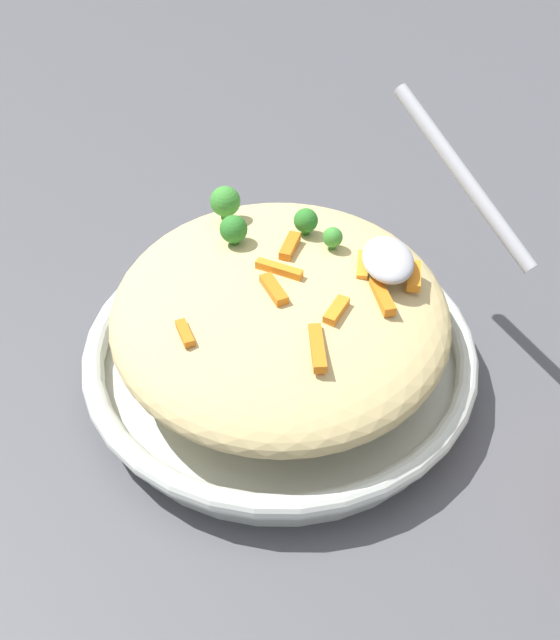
% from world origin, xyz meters
% --- Properties ---
extents(ground_plane, '(2.40, 2.40, 0.00)m').
position_xyz_m(ground_plane, '(0.00, 0.00, 0.00)').
color(ground_plane, '#4C4C51').
extents(serving_bowl, '(0.33, 0.33, 0.04)m').
position_xyz_m(serving_bowl, '(0.00, 0.00, 0.02)').
color(serving_bowl, silver).
rests_on(serving_bowl, ground_plane).
extents(pasta_mound, '(0.29, 0.27, 0.07)m').
position_xyz_m(pasta_mound, '(0.00, 0.00, 0.07)').
color(pasta_mound, '#D1BA7A').
rests_on(pasta_mound, serving_bowl).
extents(carrot_piece_0, '(0.04, 0.01, 0.01)m').
position_xyz_m(carrot_piece_0, '(0.07, 0.02, 0.11)').
color(carrot_piece_0, orange).
rests_on(carrot_piece_0, pasta_mound).
extents(carrot_piece_1, '(0.04, 0.01, 0.01)m').
position_xyz_m(carrot_piece_1, '(0.02, 0.08, 0.11)').
color(carrot_piece_1, orange).
rests_on(carrot_piece_1, pasta_mound).
extents(carrot_piece_2, '(0.03, 0.02, 0.01)m').
position_xyz_m(carrot_piece_2, '(0.04, 0.04, 0.11)').
color(carrot_piece_2, orange).
rests_on(carrot_piece_2, pasta_mound).
extents(carrot_piece_3, '(0.03, 0.02, 0.01)m').
position_xyz_m(carrot_piece_3, '(0.01, -0.01, 0.11)').
color(carrot_piece_3, orange).
rests_on(carrot_piece_3, pasta_mound).
extents(carrot_piece_4, '(0.03, 0.02, 0.01)m').
position_xyz_m(carrot_piece_4, '(-0.04, 0.01, 0.11)').
color(carrot_piece_4, orange).
rests_on(carrot_piece_4, pasta_mound).
extents(carrot_piece_5, '(0.03, 0.02, 0.01)m').
position_xyz_m(carrot_piece_5, '(0.00, 0.11, 0.10)').
color(carrot_piece_5, orange).
rests_on(carrot_piece_5, pasta_mound).
extents(carrot_piece_6, '(0.03, 0.01, 0.01)m').
position_xyz_m(carrot_piece_6, '(0.05, -0.07, 0.10)').
color(carrot_piece_6, orange).
rests_on(carrot_piece_6, pasta_mound).
extents(carrot_piece_7, '(0.03, 0.02, 0.01)m').
position_xyz_m(carrot_piece_7, '(-0.01, 0.07, 0.11)').
color(carrot_piece_7, orange).
rests_on(carrot_piece_7, pasta_mound).
extents(carrot_piece_8, '(0.03, 0.04, 0.01)m').
position_xyz_m(carrot_piece_8, '(-0.01, 0.00, 0.11)').
color(carrot_piece_8, orange).
rests_on(carrot_piece_8, pasta_mound).
extents(broccoli_floret_0, '(0.02, 0.02, 0.02)m').
position_xyz_m(broccoli_floret_0, '(-0.04, 0.05, 0.12)').
color(broccoli_floret_0, '#377928').
rests_on(broccoli_floret_0, pasta_mound).
extents(broccoli_floret_1, '(0.02, 0.02, 0.03)m').
position_xyz_m(broccoli_floret_1, '(-0.05, -0.03, 0.12)').
color(broccoli_floret_1, '#296820').
rests_on(broccoli_floret_1, pasta_mound).
extents(broccoli_floret_2, '(0.03, 0.03, 0.03)m').
position_xyz_m(broccoli_floret_2, '(-0.09, -0.04, 0.12)').
color(broccoli_floret_2, '#377928').
rests_on(broccoli_floret_2, pasta_mound).
extents(broccoli_floret_3, '(0.02, 0.02, 0.03)m').
position_xyz_m(broccoli_floret_3, '(-0.06, 0.03, 0.12)').
color(broccoli_floret_3, '#296820').
rests_on(broccoli_floret_3, pasta_mound).
extents(serving_spoon, '(0.14, 0.13, 0.10)m').
position_xyz_m(serving_spoon, '(-0.02, 0.11, 0.13)').
color(serving_spoon, '#B7B7BC').
rests_on(serving_spoon, pasta_mound).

